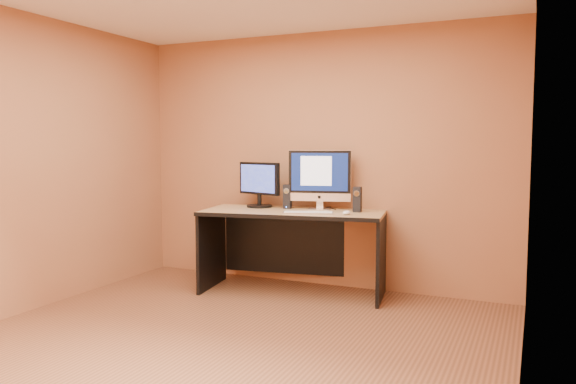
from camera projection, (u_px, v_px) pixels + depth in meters
name	position (u px, v px, depth m)	size (l,w,h in m)	color
floor	(222.00, 346.00, 4.08)	(4.00, 4.00, 0.00)	brown
walls	(220.00, 168.00, 3.96)	(4.00, 4.00, 2.60)	#99613D
desk	(293.00, 252.00, 5.52)	(1.76, 0.77, 0.81)	tan
imac	(319.00, 179.00, 5.54)	(0.63, 0.23, 0.61)	silver
second_monitor	(259.00, 185.00, 5.77)	(0.53, 0.26, 0.46)	black
speaker_left	(288.00, 197.00, 5.65)	(0.07, 0.08, 0.24)	black
speaker_right	(357.00, 199.00, 5.37)	(0.07, 0.08, 0.24)	black
keyboard	(308.00, 213.00, 5.25)	(0.47, 0.13, 0.02)	silver
mouse	(346.00, 213.00, 5.17)	(0.06, 0.11, 0.04)	white
cable_a	(332.00, 208.00, 5.65)	(0.01, 0.01, 0.24)	black
cable_b	(325.00, 208.00, 5.70)	(0.01, 0.01, 0.20)	black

